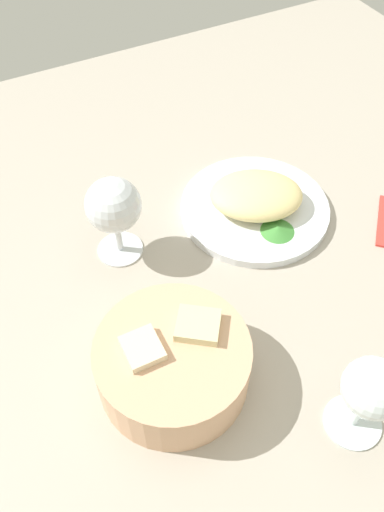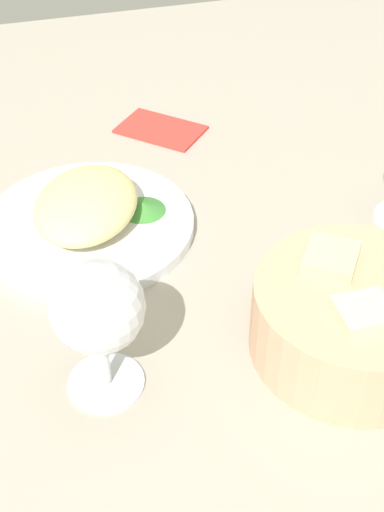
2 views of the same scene
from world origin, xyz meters
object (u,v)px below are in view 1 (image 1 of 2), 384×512
bread_basket (173,362)px  wine_glass_far (371,391)px  plate (255,208)px  wine_glass_near (114,208)px

bread_basket → wine_glass_far: size_ratio=1.46×
plate → wine_glass_near: bearing=-5.9°
plate → wine_glass_far: size_ratio=1.85×
plate → bread_basket: 31.25cm
bread_basket → wine_glass_near: wine_glass_near is taller
plate → wine_glass_far: wine_glass_far is taller
plate → wine_glass_near: wine_glass_near is taller
plate → bread_basket: bearing=39.8°
bread_basket → wine_glass_far: (-16.02, 14.77, 4.59)cm
wine_glass_far → plate: bearing=-102.8°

